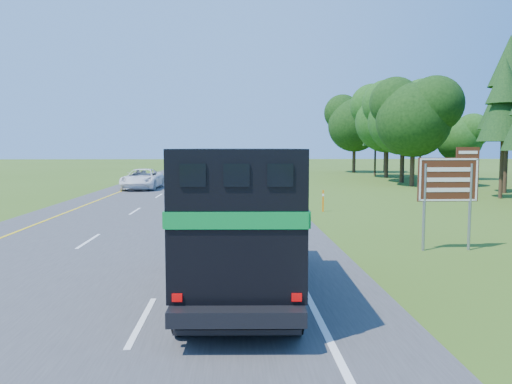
% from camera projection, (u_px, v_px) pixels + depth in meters
% --- Properties ---
extents(ground, '(300.00, 300.00, 0.00)m').
position_uv_depth(ground, '(8.00, 367.00, 8.23)').
color(ground, '#375516').
rests_on(ground, ground).
extents(road, '(15.00, 260.00, 0.04)m').
position_uv_depth(road, '(202.00, 178.00, 57.98)').
color(road, '#38383A').
rests_on(road, ground).
extents(lane_markings, '(11.15, 260.00, 0.01)m').
position_uv_depth(lane_markings, '(202.00, 178.00, 57.98)').
color(lane_markings, yellow).
rests_on(lane_markings, road).
extents(horse_truck, '(2.77, 8.09, 3.54)m').
position_uv_depth(horse_truck, '(241.00, 216.00, 12.16)').
color(horse_truck, black).
rests_on(horse_truck, road).
extents(white_suv, '(3.06, 6.32, 1.73)m').
position_uv_depth(white_suv, '(142.00, 179.00, 42.97)').
color(white_suv, white).
rests_on(white_suv, road).
extents(far_car, '(2.26, 4.81, 1.59)m').
position_uv_depth(far_car, '(204.00, 158.00, 128.37)').
color(far_car, '#B1B1B8').
rests_on(far_car, road).
extents(exit_sign, '(2.14, 0.10, 3.63)m').
position_uv_depth(exit_sign, '(449.00, 184.00, 17.34)').
color(exit_sign, gray).
rests_on(exit_sign, ground).
extents(delineator, '(0.10, 0.06, 1.22)m').
position_uv_depth(delineator, '(323.00, 200.00, 28.12)').
color(delineator, orange).
rests_on(delineator, ground).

